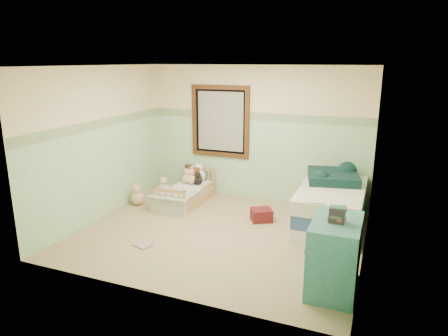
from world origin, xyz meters
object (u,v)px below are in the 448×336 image
at_px(dresser, 334,255).
at_px(red_pillow, 261,215).
at_px(plush_floor_cream, 164,189).
at_px(twin_bed_frame, 331,219).
at_px(plush_floor_tan, 138,198).
at_px(toddler_bed_frame, 186,198).
at_px(floor_book, 143,245).

height_order(dresser, red_pillow, dresser).
distance_m(plush_floor_cream, twin_bed_frame, 3.25).
distance_m(plush_floor_tan, red_pillow, 2.34).
relative_size(toddler_bed_frame, floor_book, 5.14).
height_order(toddler_bed_frame, plush_floor_tan, plush_floor_tan).
height_order(red_pillow, floor_book, red_pillow).
xyz_separation_m(toddler_bed_frame, floor_book, (0.26, -1.85, -0.07)).
bearing_deg(red_pillow, floor_book, -130.44).
relative_size(twin_bed_frame, floor_book, 7.38).
bearing_deg(dresser, floor_book, 176.87).
relative_size(plush_floor_cream, red_pillow, 0.77).
bearing_deg(dresser, red_pillow, 129.10).
bearing_deg(twin_bed_frame, dresser, -81.84).
bearing_deg(twin_bed_frame, red_pillow, -167.67).
height_order(toddler_bed_frame, dresser, dresser).
xyz_separation_m(toddler_bed_frame, dresser, (2.93, -2.00, 0.34)).
bearing_deg(floor_book, twin_bed_frame, 55.00).
relative_size(toddler_bed_frame, twin_bed_frame, 0.70).
bearing_deg(plush_floor_cream, plush_floor_tan, -106.20).
distance_m(red_pillow, floor_book, 2.02).
bearing_deg(twin_bed_frame, floor_book, -143.52).
bearing_deg(twin_bed_frame, plush_floor_tan, -174.41).
xyz_separation_m(twin_bed_frame, floor_book, (-2.40, -1.77, -0.10)).
bearing_deg(toddler_bed_frame, dresser, -34.29).
xyz_separation_m(plush_floor_cream, floor_book, (0.84, -2.08, -0.12)).
xyz_separation_m(plush_floor_tan, floor_book, (1.03, -1.44, -0.12)).
distance_m(plush_floor_cream, plush_floor_tan, 0.67).
height_order(plush_floor_tan, red_pillow, plush_floor_tan).
relative_size(toddler_bed_frame, red_pillow, 3.92).
distance_m(twin_bed_frame, red_pillow, 1.12).
distance_m(twin_bed_frame, dresser, 1.96).
bearing_deg(toddler_bed_frame, floor_book, -82.00).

